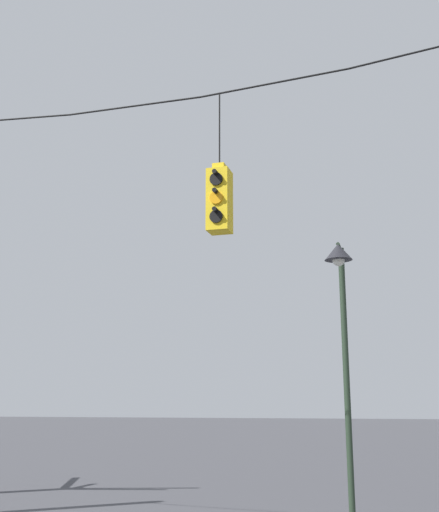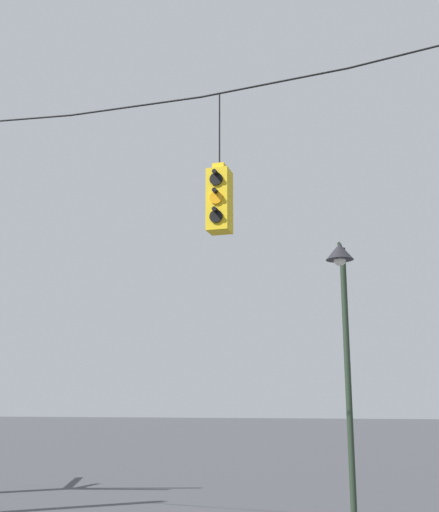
# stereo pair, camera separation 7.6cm
# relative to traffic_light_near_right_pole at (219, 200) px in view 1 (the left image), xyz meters

# --- Properties ---
(span_wire) EXTENTS (16.33, 0.03, 0.84)m
(span_wire) POSITION_rel_traffic_light_near_right_pole_xyz_m (-1.48, 0.00, 2.03)
(span_wire) COLOR black
(traffic_light_near_right_pole) EXTENTS (0.34, 0.58, 2.28)m
(traffic_light_near_right_pole) POSITION_rel_traffic_light_near_right_pole_xyz_m (0.00, 0.00, 0.00)
(traffic_light_near_right_pole) COLOR yellow
(street_lamp) EXTENTS (0.53, 0.90, 5.24)m
(street_lamp) POSITION_rel_traffic_light_near_right_pole_xyz_m (1.48, 3.29, -1.25)
(street_lamp) COLOR #233323
(street_lamp) RESTS_ON ground_plane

